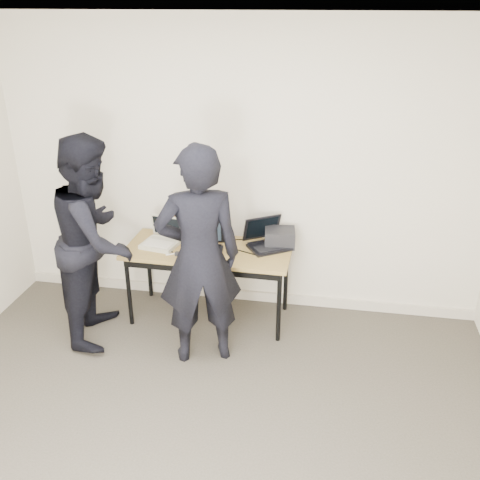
% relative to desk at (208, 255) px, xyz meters
% --- Properties ---
extents(room, '(4.60, 4.60, 2.80)m').
position_rel_desk_xyz_m(room, '(0.24, -1.86, 0.69)').
color(room, '#413C32').
rests_on(room, ground).
extents(desk, '(1.51, 0.68, 0.72)m').
position_rel_desk_xyz_m(desk, '(0.00, 0.00, 0.00)').
color(desk, olive).
rests_on(desk, ground).
extents(laptop_beige, '(0.36, 0.35, 0.25)m').
position_rel_desk_xyz_m(laptop_beige, '(-0.44, 0.02, 0.11)').
color(laptop_beige, '#B7B092').
rests_on(laptop_beige, desk).
extents(laptop_center, '(0.38, 0.36, 0.26)m').
position_rel_desk_xyz_m(laptop_center, '(-0.03, -0.04, 0.12)').
color(laptop_center, black).
rests_on(laptop_center, desk).
extents(laptop_right, '(0.48, 0.48, 0.26)m').
position_rel_desk_xyz_m(laptop_right, '(0.51, 0.16, 0.12)').
color(laptop_right, black).
rests_on(laptop_right, desk).
extents(leather_satchel, '(0.38, 0.23, 0.25)m').
position_rel_desk_xyz_m(leather_satchel, '(-0.18, 0.23, 0.19)').
color(leather_satchel, brown).
rests_on(leather_satchel, desk).
extents(tissue, '(0.14, 0.11, 0.08)m').
position_rel_desk_xyz_m(tissue, '(-0.15, 0.23, 0.34)').
color(tissue, white).
rests_on(tissue, leather_satchel).
extents(equipment_box, '(0.30, 0.26, 0.16)m').
position_rel_desk_xyz_m(equipment_box, '(0.63, 0.19, 0.14)').
color(equipment_box, black).
rests_on(equipment_box, desk).
extents(power_brick, '(0.08, 0.05, 0.03)m').
position_rel_desk_xyz_m(power_brick, '(-0.22, -0.17, 0.07)').
color(power_brick, black).
rests_on(power_brick, desk).
extents(cables, '(1.15, 0.45, 0.01)m').
position_rel_desk_xyz_m(cables, '(0.05, 0.00, 0.06)').
color(cables, black).
rests_on(cables, desk).
extents(person_typist, '(0.79, 0.65, 1.85)m').
position_rel_desk_xyz_m(person_typist, '(0.07, -0.59, 0.27)').
color(person_typist, black).
rests_on(person_typist, ground).
extents(person_observer, '(0.81, 0.97, 1.82)m').
position_rel_desk_xyz_m(person_observer, '(-0.90, -0.37, 0.25)').
color(person_observer, black).
rests_on(person_observer, ground).
extents(baseboard, '(4.50, 0.03, 0.10)m').
position_rel_desk_xyz_m(baseboard, '(0.24, 0.38, -0.61)').
color(baseboard, '#BEB39E').
rests_on(baseboard, ground).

